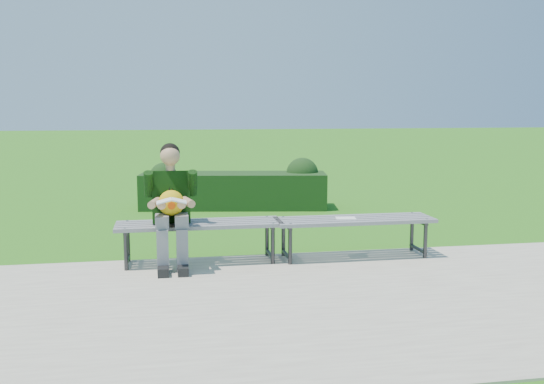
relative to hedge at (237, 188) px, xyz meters
name	(u,v)px	position (x,y,z in m)	size (l,w,h in m)	color
ground	(257,256)	(-0.17, -3.43, -0.34)	(80.00, 80.00, 0.00)	#2F7522
walkway	(287,303)	(-0.17, -5.18, -0.33)	(30.00, 3.50, 0.02)	beige
hedge	(237,188)	(0.00, 0.00, 0.00)	(3.21, 1.27, 0.85)	#0E3912
bench_left	(200,227)	(-0.84, -3.67, 0.07)	(1.80, 0.50, 0.46)	slate
bench_right	(354,223)	(0.90, -3.72, 0.07)	(1.80, 0.50, 0.46)	slate
seated_boy	(171,202)	(-1.14, -3.76, 0.37)	(0.56, 0.76, 1.31)	gray
paper_sheet	(346,218)	(0.80, -3.72, 0.13)	(0.24, 0.19, 0.01)	white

